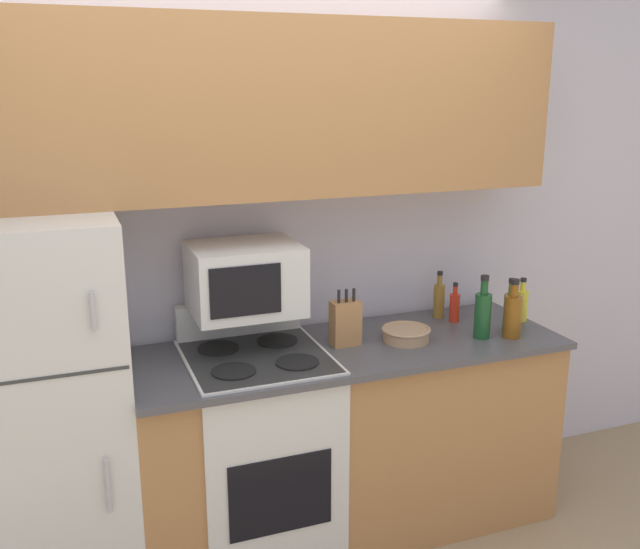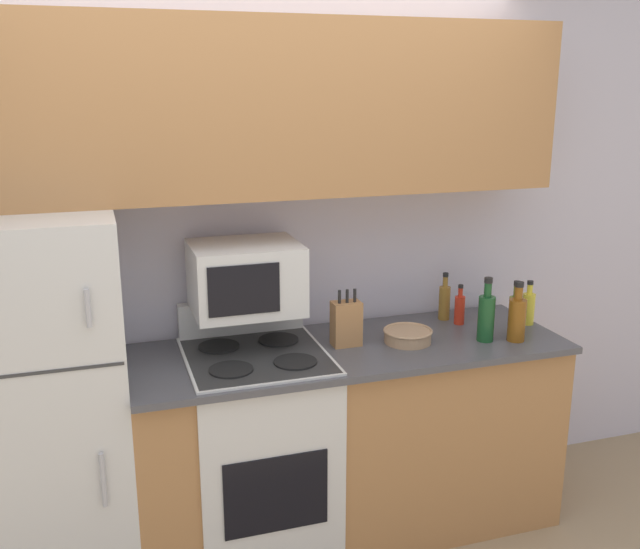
% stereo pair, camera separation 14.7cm
% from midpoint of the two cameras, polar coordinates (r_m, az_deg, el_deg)
% --- Properties ---
extents(wall_back, '(8.00, 0.05, 2.55)m').
position_cam_midpoint_polar(wall_back, '(3.38, -6.48, 1.16)').
color(wall_back, silver).
rests_on(wall_back, ground_plane).
extents(lower_cabinets, '(1.97, 0.67, 0.94)m').
position_cam_midpoint_polar(lower_cabinets, '(3.44, 0.96, -12.91)').
color(lower_cabinets, '#B27A47').
rests_on(lower_cabinets, ground_plane).
extents(refrigerator, '(0.66, 0.68, 1.61)m').
position_cam_midpoint_polar(refrigerator, '(3.11, -22.59, -10.44)').
color(refrigerator, silver).
rests_on(refrigerator, ground_plane).
extents(upper_cabinets, '(2.62, 0.36, 0.74)m').
position_cam_midpoint_polar(upper_cabinets, '(3.09, -5.91, 13.06)').
color(upper_cabinets, '#B27A47').
rests_on(upper_cabinets, refrigerator).
extents(stove, '(0.61, 0.66, 1.11)m').
position_cam_midpoint_polar(stove, '(3.30, -6.22, -13.89)').
color(stove, silver).
rests_on(stove, ground_plane).
extents(microwave, '(0.47, 0.38, 0.30)m').
position_cam_midpoint_polar(microwave, '(3.11, -7.39, -0.32)').
color(microwave, silver).
rests_on(microwave, stove).
extents(knife_block, '(0.13, 0.09, 0.26)m').
position_cam_midpoint_polar(knife_block, '(3.21, 0.73, -3.89)').
color(knife_block, '#B27A47').
rests_on(knife_block, lower_cabinets).
extents(bowl, '(0.23, 0.23, 0.06)m').
position_cam_midpoint_polar(bowl, '(3.29, 5.63, -4.76)').
color(bowl, tan).
rests_on(bowl, lower_cabinets).
extents(bottle_hot_sauce, '(0.05, 0.05, 0.20)m').
position_cam_midpoint_polar(bottle_hot_sauce, '(3.57, 9.56, -2.55)').
color(bottle_hot_sauce, red).
rests_on(bottle_hot_sauce, lower_cabinets).
extents(bottle_olive_oil, '(0.06, 0.06, 0.26)m').
position_cam_midpoint_polar(bottle_olive_oil, '(3.48, 13.78, -2.83)').
color(bottle_olive_oil, '#5B6619').
rests_on(bottle_olive_oil, lower_cabinets).
extents(bottle_cooking_spray, '(0.06, 0.06, 0.22)m').
position_cam_midpoint_polar(bottle_cooking_spray, '(3.65, 14.73, -2.31)').
color(bottle_cooking_spray, gold).
rests_on(bottle_cooking_spray, lower_cabinets).
extents(bottle_whiskey, '(0.08, 0.08, 0.28)m').
position_cam_midpoint_polar(bottle_whiskey, '(3.40, 13.98, -3.15)').
color(bottle_whiskey, brown).
rests_on(bottle_whiskey, lower_cabinets).
extents(bottle_wine_green, '(0.08, 0.08, 0.30)m').
position_cam_midpoint_polar(bottle_wine_green, '(3.36, 11.68, -3.08)').
color(bottle_wine_green, '#194C23').
rests_on(bottle_wine_green, lower_cabinets).
extents(bottle_vinegar, '(0.06, 0.06, 0.24)m').
position_cam_midpoint_polar(bottle_vinegar, '(3.62, 8.35, -1.99)').
color(bottle_vinegar, olive).
rests_on(bottle_vinegar, lower_cabinets).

